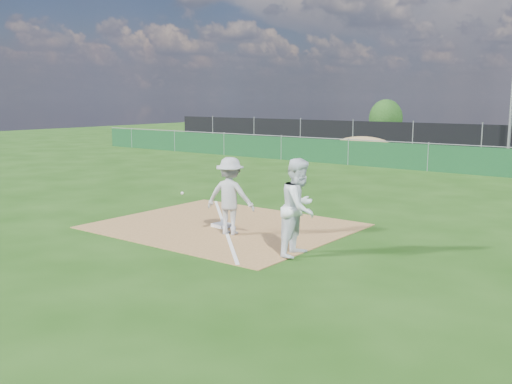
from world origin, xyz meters
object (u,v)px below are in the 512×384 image
Objects in this scene: play_at_first at (230,196)px; runner at (299,207)px; first_base at (222,225)px; car_mid at (477,139)px; car_left at (394,136)px; tree_left at (386,119)px.

runner reaches higher than play_at_first.
car_mid reaches higher than first_base.
car_mid reaches higher than car_left.
car_left is (-9.97, 27.19, -0.33)m from runner.
car_left is (-7.00, 26.22, 0.63)m from first_base.
runner is at bearing -18.11° from first_base.
car_mid is at bearing 1.67° from runner.
play_at_first is 0.51× the size of car_mid.
first_base is at bearing 171.07° from car_left.
car_left is at bearing 12.62° from runner.
play_at_first reaches higher than car_mid.
car_left is at bearing 94.73° from car_mid.
tree_left is (-8.94, 6.12, 0.89)m from car_mid.
runner is 0.51× the size of car_left.
first_base is at bearing 145.81° from play_at_first.
play_at_first is (0.67, -0.45, 0.88)m from first_base.
car_mid is (-1.35, 25.73, 0.66)m from first_base.
car_left is 1.27× the size of tree_left.
first_base is 1.20m from play_at_first.
runner is at bearing -12.69° from play_at_first.
first_base is 3.27m from runner.
play_at_first is 26.26m from car_mid.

